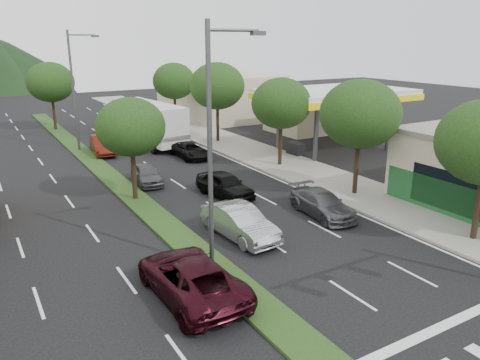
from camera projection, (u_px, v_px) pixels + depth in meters
sidewalk_right at (251, 151)px, 39.96m from camera, size 5.00×90.00×0.15m
median at (94, 163)px, 36.34m from camera, size 1.60×56.00×0.12m
gas_canopy at (335, 96)px, 39.33m from camera, size 12.20×8.20×5.25m
bldg_right_far at (218, 95)px, 58.29m from camera, size 10.00×16.00×5.20m
tree_r_b at (360, 114)px, 27.57m from camera, size 4.80×4.80×6.94m
tree_r_c at (281, 103)px, 34.24m from camera, size 4.40×4.40×6.48m
tree_r_d at (217, 86)px, 42.35m from camera, size 5.00×5.00×7.17m
tree_r_e at (174, 81)px, 50.67m from camera, size 4.60×4.60×6.71m
tree_med_near at (131, 127)px, 26.83m from camera, size 4.00×4.00×6.02m
tree_med_far at (50, 82)px, 48.08m from camera, size 4.80×4.80×6.94m
streetlight_near at (214, 137)px, 18.36m from camera, size 2.60×0.25×10.00m
streetlight_mid at (75, 85)px, 38.95m from camera, size 2.60×0.25×10.00m
sedan_silver at (240, 222)px, 22.59m from camera, size 2.03×4.87×1.57m
suv_maroon at (191, 277)px, 17.39m from camera, size 2.72×5.74×1.58m
car_queue_a at (225, 185)px, 28.51m from camera, size 2.30×4.64×1.52m
car_queue_b at (322, 204)px, 25.50m from camera, size 2.26×4.77×1.34m
car_queue_c at (103, 145)px, 39.19m from camera, size 2.15×4.83×1.54m
car_queue_d at (190, 150)px, 37.92m from camera, size 2.13×4.50×1.24m
car_queue_e at (146, 174)px, 31.10m from camera, size 1.91×3.97×1.31m
motorhome at (149, 122)px, 42.39m from camera, size 4.04×10.10×3.78m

